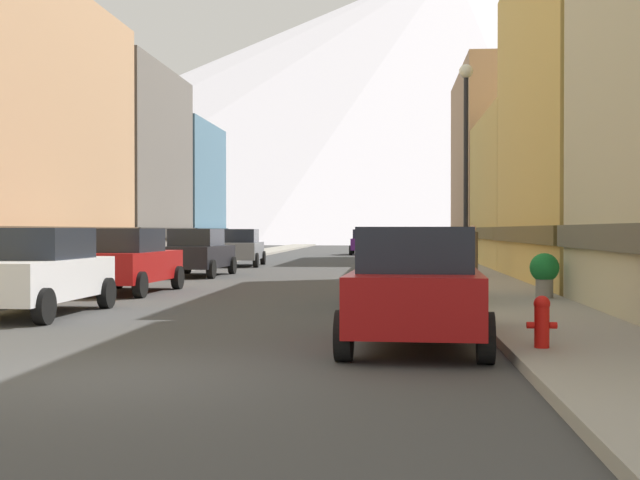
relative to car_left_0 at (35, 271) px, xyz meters
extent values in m
plane|color=#3B3B3B|center=(3.80, -7.05, -0.90)|extent=(400.00, 400.00, 0.00)
cube|color=gray|center=(-2.45, 27.95, -0.82)|extent=(2.50, 100.00, 0.15)
cube|color=gray|center=(10.05, 27.95, -0.82)|extent=(2.50, 100.00, 0.15)
cube|color=#66605B|center=(-7.52, 24.28, 3.96)|extent=(7.64, 10.28, 9.73)
cube|color=#2D2B29|center=(-7.52, 24.28, 0.70)|extent=(7.94, 10.28, 0.50)
cube|color=slate|center=(-8.31, 34.42, 3.23)|extent=(9.22, 9.05, 8.26)
cube|color=#22333F|center=(-8.31, 34.42, 0.70)|extent=(9.52, 9.05, 0.50)
cube|color=#D8B259|center=(14.86, 10.28, 4.31)|extent=(7.12, 12.13, 10.43)
cube|color=brown|center=(14.86, 10.28, 0.70)|extent=(7.42, 12.13, 0.50)
cube|color=#D8B259|center=(15.56, 22.02, 2.53)|extent=(8.52, 11.21, 6.86)
cube|color=brown|center=(15.56, 22.02, 0.70)|extent=(8.82, 11.21, 0.50)
cube|color=tan|center=(16.13, 34.95, 4.70)|extent=(9.67, 13.55, 11.20)
cube|color=brown|center=(16.13, 34.95, 0.70)|extent=(9.97, 13.55, 0.50)
cube|color=silver|center=(0.00, -0.06, -0.16)|extent=(1.90, 4.43, 0.80)
cube|color=#1E232D|center=(0.00, 0.19, 0.56)|extent=(1.63, 2.22, 0.64)
cylinder|color=black|center=(0.90, -1.72, -0.56)|extent=(0.23, 0.68, 0.68)
cylinder|color=black|center=(0.94, 1.58, -0.56)|extent=(0.23, 0.68, 0.68)
cylinder|color=black|center=(-0.90, 1.60, -0.56)|extent=(0.23, 0.68, 0.68)
cube|color=#9E1111|center=(0.00, 6.08, -0.16)|extent=(2.01, 4.47, 0.80)
cube|color=#1E232D|center=(-0.01, 5.83, 0.56)|extent=(1.69, 2.26, 0.64)
cylinder|color=black|center=(-0.86, 7.77, -0.56)|extent=(0.25, 0.69, 0.68)
cylinder|color=black|center=(0.98, 7.69, -0.56)|extent=(0.25, 0.69, 0.68)
cylinder|color=black|center=(-0.98, 4.47, -0.56)|extent=(0.25, 0.69, 0.68)
cylinder|color=black|center=(0.85, 4.40, -0.56)|extent=(0.25, 0.69, 0.68)
cube|color=black|center=(0.00, 14.68, -0.16)|extent=(2.02, 4.47, 0.80)
cube|color=#1E232D|center=(-0.01, 14.43, 0.56)|extent=(1.69, 2.26, 0.64)
cylinder|color=black|center=(-0.85, 16.37, -0.56)|extent=(0.25, 0.69, 0.68)
cylinder|color=black|center=(0.99, 16.29, -0.56)|extent=(0.25, 0.69, 0.68)
cylinder|color=black|center=(-0.99, 13.07, -0.56)|extent=(0.25, 0.69, 0.68)
cylinder|color=black|center=(0.85, 12.99, -0.56)|extent=(0.25, 0.69, 0.68)
cube|color=slate|center=(0.00, 23.65, -0.16)|extent=(2.05, 4.49, 0.80)
cube|color=#1E232D|center=(0.01, 23.40, 0.56)|extent=(1.71, 2.28, 0.64)
cylinder|color=black|center=(-1.00, 25.25, -0.56)|extent=(0.25, 0.69, 0.68)
cylinder|color=black|center=(0.84, 25.35, -0.56)|extent=(0.25, 0.69, 0.68)
cylinder|color=black|center=(-0.84, 21.96, -0.56)|extent=(0.25, 0.69, 0.68)
cylinder|color=black|center=(1.00, 22.05, -0.56)|extent=(0.25, 0.69, 0.68)
cube|color=#9E1111|center=(7.60, -3.95, -0.16)|extent=(2.04, 4.48, 0.80)
cube|color=#1E232D|center=(7.59, -4.20, 0.56)|extent=(1.70, 2.27, 0.64)
cylinder|color=black|center=(6.76, -2.26, -0.56)|extent=(0.25, 0.69, 0.68)
cylinder|color=black|center=(8.59, -2.35, -0.56)|extent=(0.25, 0.69, 0.68)
cylinder|color=black|center=(6.60, -5.56, -0.56)|extent=(0.25, 0.69, 0.68)
cylinder|color=black|center=(8.44, -5.64, -0.56)|extent=(0.25, 0.69, 0.68)
cube|color=#265933|center=(7.60, 2.96, -0.16)|extent=(2.02, 4.47, 0.80)
cube|color=#1E232D|center=(7.61, 2.71, 0.56)|extent=(1.69, 2.26, 0.64)
cylinder|color=black|center=(6.61, 4.58, -0.56)|extent=(0.25, 0.69, 0.68)
cylinder|color=black|center=(8.45, 4.65, -0.56)|extent=(0.25, 0.69, 0.68)
cylinder|color=black|center=(6.75, 1.28, -0.56)|extent=(0.25, 0.69, 0.68)
cylinder|color=black|center=(8.58, 1.35, -0.56)|extent=(0.25, 0.69, 0.68)
cube|color=#591E72|center=(5.40, 43.16, -0.16)|extent=(1.84, 4.40, 0.80)
cube|color=#1E232D|center=(5.40, 42.91, 0.56)|extent=(1.60, 2.20, 0.64)
cylinder|color=black|center=(4.48, 44.81, -0.56)|extent=(0.22, 0.68, 0.68)
cylinder|color=black|center=(6.32, 44.81, -0.56)|extent=(0.22, 0.68, 0.68)
cylinder|color=black|center=(4.48, 41.51, -0.56)|extent=(0.22, 0.68, 0.68)
cylinder|color=black|center=(6.32, 41.51, -0.56)|extent=(0.22, 0.68, 0.68)
cylinder|color=red|center=(9.25, -5.11, -0.47)|extent=(0.20, 0.20, 0.55)
sphere|color=red|center=(9.25, -5.11, -0.16)|extent=(0.22, 0.22, 0.22)
cylinder|color=red|center=(9.10, -5.11, -0.45)|extent=(0.10, 0.09, 0.09)
cylinder|color=red|center=(9.40, -5.11, -0.45)|extent=(0.10, 0.09, 0.09)
cylinder|color=gray|center=(10.80, 3.43, -0.53)|extent=(0.40, 0.40, 0.43)
sphere|color=#1B7933|center=(10.80, 3.43, -0.04)|extent=(0.68, 0.68, 0.68)
cylinder|color=brown|center=(10.05, 12.93, 0.01)|extent=(0.36, 0.36, 1.52)
sphere|color=tan|center=(10.05, 12.93, 0.89)|extent=(0.24, 0.24, 0.24)
cylinder|color=black|center=(9.15, 5.39, 2.00)|extent=(0.12, 0.12, 5.50)
sphere|color=white|center=(9.15, 5.39, 4.93)|extent=(0.36, 0.36, 0.36)
cone|color=silver|center=(26.33, 252.95, 42.27)|extent=(353.92, 353.92, 86.34)
camera|label=1|loc=(7.22, -16.71, 0.84)|focal=47.61mm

